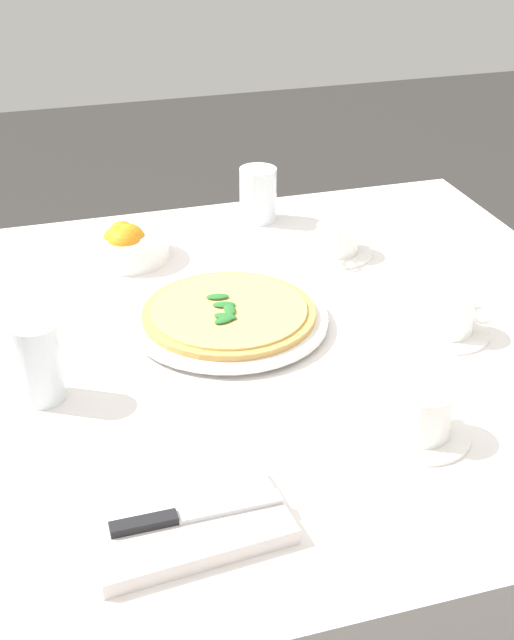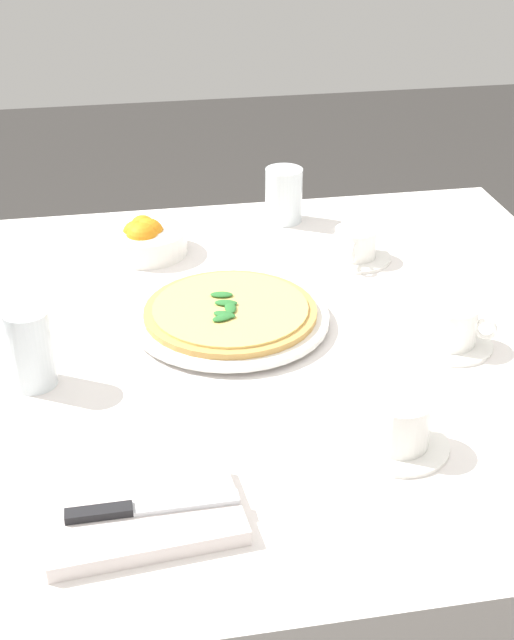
# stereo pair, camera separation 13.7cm
# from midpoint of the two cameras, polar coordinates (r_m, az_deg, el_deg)

# --- Properties ---
(dining_table) EXTENTS (1.10, 1.10, 0.75)m
(dining_table) POSITION_cam_midpoint_polar(r_m,az_deg,el_deg) (1.43, 4.42, -5.85)
(dining_table) COLOR white
(dining_table) RESTS_ON ground_plane
(pizza_plate) EXTENTS (0.31, 0.31, 0.02)m
(pizza_plate) POSITION_cam_midpoint_polar(r_m,az_deg,el_deg) (1.39, 1.10, 0.03)
(pizza_plate) COLOR white
(pizza_plate) RESTS_ON dining_table
(pizza) EXTENTS (0.27, 0.27, 0.02)m
(pizza) POSITION_cam_midpoint_polar(r_m,az_deg,el_deg) (1.38, 1.10, 0.53)
(pizza) COLOR tan
(pizza) RESTS_ON pizza_plate
(coffee_cup_center_back) EXTENTS (0.13, 0.13, 0.06)m
(coffee_cup_center_back) POSITION_cam_midpoint_polar(r_m,az_deg,el_deg) (1.61, 8.77, 4.68)
(coffee_cup_center_back) COLOR white
(coffee_cup_center_back) RESTS_ON dining_table
(coffee_cup_left_edge) EXTENTS (0.13, 0.13, 0.07)m
(coffee_cup_left_edge) POSITION_cam_midpoint_polar(r_m,az_deg,el_deg) (1.37, 15.24, -0.56)
(coffee_cup_left_edge) COLOR white
(coffee_cup_left_edge) RESTS_ON dining_table
(coffee_cup_far_right) EXTENTS (0.13, 0.13, 0.07)m
(coffee_cup_far_right) POSITION_cam_midpoint_polar(r_m,az_deg,el_deg) (1.14, 12.57, -6.75)
(coffee_cup_far_right) COLOR white
(coffee_cup_far_right) RESTS_ON dining_table
(water_glass_near_left) EXTENTS (0.07, 0.07, 0.11)m
(water_glass_near_left) POSITION_cam_midpoint_polar(r_m,az_deg,el_deg) (1.75, 3.99, 7.82)
(water_glass_near_left) COLOR white
(water_glass_near_left) RESTS_ON dining_table
(water_glass_back_corner) EXTENTS (0.06, 0.06, 0.12)m
(water_glass_back_corner) POSITION_cam_midpoint_polar(r_m,az_deg,el_deg) (1.25, -11.35, -2.17)
(water_glass_back_corner) COLOR white
(water_glass_back_corner) RESTS_ON dining_table
(napkin_folded) EXTENTS (0.23, 0.15, 0.02)m
(napkin_folded) POSITION_cam_midpoint_polar(r_m,az_deg,el_deg) (1.02, -3.49, -12.70)
(napkin_folded) COLOR silver
(napkin_folded) RESTS_ON dining_table
(dinner_knife) EXTENTS (0.20, 0.02, 0.01)m
(dinner_knife) POSITION_cam_midpoint_polar(r_m,az_deg,el_deg) (1.01, -3.36, -12.10)
(dinner_knife) COLOR silver
(dinner_knife) RESTS_ON napkin_folded
(citrus_bowl) EXTENTS (0.15, 0.15, 0.07)m
(citrus_bowl) POSITION_cam_midpoint_polar(r_m,az_deg,el_deg) (1.62, -4.83, 5.18)
(citrus_bowl) COLOR white
(citrus_bowl) RESTS_ON dining_table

